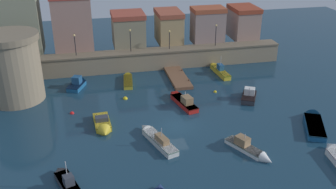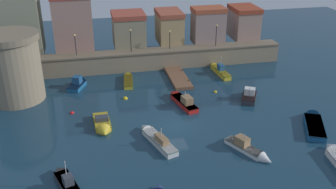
# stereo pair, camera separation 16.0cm
# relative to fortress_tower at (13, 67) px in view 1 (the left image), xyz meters

# --- Properties ---
(ground_plane) EXTENTS (106.56, 106.56, 0.00)m
(ground_plane) POSITION_rel_fortress_tower_xyz_m (18.95, -11.59, -4.55)
(ground_plane) COLOR #19384C
(quay_wall) EXTENTS (42.83, 2.77, 3.02)m
(quay_wall) POSITION_rel_fortress_tower_xyz_m (18.95, 7.41, -3.02)
(quay_wall) COLOR gray
(quay_wall) RESTS_ON ground
(old_town_backdrop) EXTENTS (41.04, 6.12, 9.64)m
(old_town_backdrop) POSITION_rel_fortress_tower_xyz_m (14.76, 11.07, 1.94)
(old_town_backdrop) COLOR gray
(old_town_backdrop) RESTS_ON ground
(fortress_tower) EXTENTS (7.61, 7.61, 8.98)m
(fortress_tower) POSITION_rel_fortress_tower_xyz_m (0.00, 0.00, 0.00)
(fortress_tower) COLOR gray
(fortress_tower) RESTS_ON ground
(pier_dock) EXTENTS (2.57, 8.14, 0.70)m
(pier_dock) POSITION_rel_fortress_tower_xyz_m (22.39, 2.11, -4.32)
(pier_dock) COLOR brown
(pier_dock) RESTS_ON ground
(quay_lamp_0) EXTENTS (0.32, 0.32, 3.27)m
(quay_lamp_0) POSITION_rel_fortress_tower_xyz_m (7.84, 7.41, 0.66)
(quay_lamp_0) COLOR black
(quay_lamp_0) RESTS_ON quay_wall
(quay_lamp_1) EXTENTS (0.32, 0.32, 3.54)m
(quay_lamp_1) POSITION_rel_fortress_tower_xyz_m (16.14, 7.41, 0.82)
(quay_lamp_1) COLOR black
(quay_lamp_1) RESTS_ON quay_wall
(quay_lamp_2) EXTENTS (0.32, 0.32, 3.00)m
(quay_lamp_2) POSITION_rel_fortress_tower_xyz_m (22.25, 7.41, 0.50)
(quay_lamp_2) COLOR black
(quay_lamp_2) RESTS_ON quay_wall
(quay_lamp_3) EXTENTS (0.32, 0.32, 3.50)m
(quay_lamp_3) POSITION_rel_fortress_tower_xyz_m (29.85, 7.41, 0.79)
(quay_lamp_3) COLOR black
(quay_lamp_3) RESTS_ON quay_wall
(moored_boat_0) EXTENTS (3.46, 7.19, 2.52)m
(moored_boat_0) POSITION_rel_fortress_tower_xyz_m (16.04, -14.18, -4.14)
(moored_boat_0) COLOR silver
(moored_boat_0) RESTS_ON ground
(moored_boat_1) EXTENTS (2.85, 4.95, 3.19)m
(moored_boat_1) POSITION_rel_fortress_tower_xyz_m (6.59, -19.55, -4.12)
(moored_boat_1) COLOR #333338
(moored_boat_1) RESTS_ON ground
(moored_boat_2) EXTENTS (2.02, 5.09, 1.67)m
(moored_boat_2) POSITION_rel_fortress_tower_xyz_m (10.57, -10.19, -4.19)
(moored_boat_2) COLOR gold
(moored_boat_2) RESTS_ON ground
(moored_boat_3) EXTENTS (1.81, 5.81, 1.17)m
(moored_boat_3) POSITION_rel_fortress_tower_xyz_m (15.02, 2.85, -4.22)
(moored_boat_3) COLOR gold
(moored_boat_3) RESTS_ON ground
(moored_boat_5) EXTENTS (3.52, 4.60, 2.38)m
(moored_boat_5) POSITION_rel_fortress_tower_xyz_m (30.23, -6.20, -4.04)
(moored_boat_5) COLOR #333338
(moored_boat_5) RESTS_ON ground
(moored_boat_6) EXTENTS (3.78, 5.73, 2.20)m
(moored_boat_6) POSITION_rel_fortress_tower_xyz_m (25.16, -18.47, -4.16)
(moored_boat_6) COLOR white
(moored_boat_6) RESTS_ON ground
(moored_boat_7) EXTENTS (2.88, 6.73, 2.40)m
(moored_boat_7) POSITION_rel_fortress_tower_xyz_m (20.98, -5.77, -4.09)
(moored_boat_7) COLOR red
(moored_boat_7) RESTS_ON ground
(moored_boat_8) EXTENTS (1.61, 6.83, 3.15)m
(moored_boat_8) POSITION_rel_fortress_tower_xyz_m (29.15, 3.29, -4.07)
(moored_boat_8) COLOR gold
(moored_boat_8) RESTS_ON ground
(moored_boat_9) EXTENTS (4.56, 7.07, 1.78)m
(moored_boat_9) POSITION_rel_fortress_tower_xyz_m (34.72, -14.50, -4.18)
(moored_boat_9) COLOR #195689
(moored_boat_9) RESTS_ON ground
(moored_boat_11) EXTENTS (3.13, 4.48, 2.16)m
(moored_boat_11) POSITION_rel_fortress_tower_xyz_m (7.87, 2.51, -4.06)
(moored_boat_11) COLOR #195689
(moored_boat_11) RESTS_ON ground
(mooring_buoy_0) EXTENTS (0.52, 0.52, 0.52)m
(mooring_buoy_0) POSITION_rel_fortress_tower_xyz_m (7.03, -5.73, -4.55)
(mooring_buoy_0) COLOR red
(mooring_buoy_0) RESTS_ON ground
(mooring_buoy_1) EXTENTS (0.46, 0.46, 0.46)m
(mooring_buoy_1) POSITION_rel_fortress_tower_xyz_m (26.38, -3.45, -4.55)
(mooring_buoy_1) COLOR yellow
(mooring_buoy_1) RESTS_ON ground
(mooring_buoy_2) EXTENTS (0.62, 0.62, 0.62)m
(mooring_buoy_2) POSITION_rel_fortress_tower_xyz_m (13.94, -2.97, -4.55)
(mooring_buoy_2) COLOR yellow
(mooring_buoy_2) RESTS_ON ground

